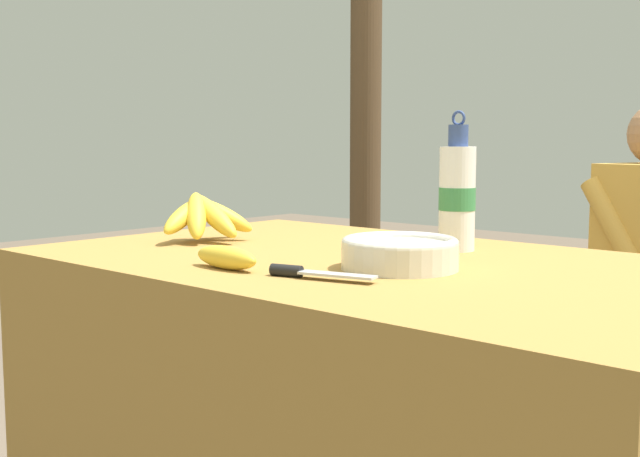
{
  "coord_description": "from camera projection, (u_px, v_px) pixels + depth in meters",
  "views": [
    {
      "loc": [
        0.93,
        -1.18,
        0.93
      ],
      "look_at": [
        -0.17,
        0.05,
        0.75
      ],
      "focal_mm": 45.0,
      "sensor_mm": 36.0,
      "label": 1
    }
  ],
  "objects": [
    {
      "name": "support_post_near",
      "position": [
        366.0,
        77.0,
        3.36
      ],
      "size": [
        0.13,
        0.13,
        2.37
      ],
      "color": "#4C3823",
      "rests_on": "ground_plane"
    },
    {
      "name": "wooden_bench",
      "position": [
        640.0,
        338.0,
        2.38
      ],
      "size": [
        1.43,
        0.32,
        0.41
      ],
      "color": "#4C3823",
      "rests_on": "ground_plane"
    },
    {
      "name": "banana_bunch_ripe",
      "position": [
        205.0,
        215.0,
        1.75
      ],
      "size": [
        0.17,
        0.24,
        0.12
      ],
      "color": "#4C381E",
      "rests_on": "market_counter"
    },
    {
      "name": "banana_bunch_green",
      "position": [
        527.0,
        283.0,
        2.61
      ],
      "size": [
        0.15,
        0.21,
        0.11
      ],
      "color": "#4C381E",
      "rests_on": "wooden_bench"
    },
    {
      "name": "market_counter",
      "position": [
        370.0,
        439.0,
        1.55
      ],
      "size": [
        1.31,
        0.81,
        0.71
      ],
      "color": "olive",
      "rests_on": "ground_plane"
    },
    {
      "name": "water_bottle",
      "position": [
        457.0,
        195.0,
        1.61
      ],
      "size": [
        0.07,
        0.07,
        0.28
      ],
      "color": "white",
      "rests_on": "market_counter"
    },
    {
      "name": "serving_bowl",
      "position": [
        400.0,
        252.0,
        1.39
      ],
      "size": [
        0.2,
        0.2,
        0.06
      ],
      "color": "silver",
      "rests_on": "market_counter"
    },
    {
      "name": "loose_banana_front",
      "position": [
        226.0,
        257.0,
        1.39
      ],
      "size": [
        0.15,
        0.05,
        0.04
      ],
      "rotation": [
        0.0,
        0.0,
        -0.03
      ],
      "color": "gold",
      "rests_on": "market_counter"
    },
    {
      "name": "knife",
      "position": [
        306.0,
        272.0,
        1.3
      ],
      "size": [
        0.18,
        0.07,
        0.02
      ],
      "rotation": [
        0.0,
        0.0,
        0.26
      ],
      "color": "#BCBCC1",
      "rests_on": "market_counter"
    }
  ]
}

